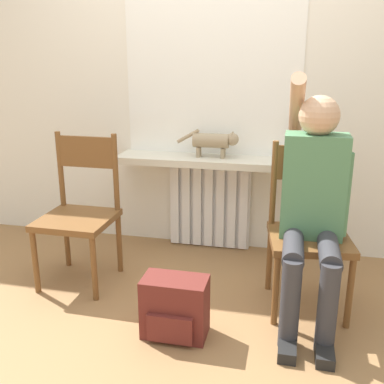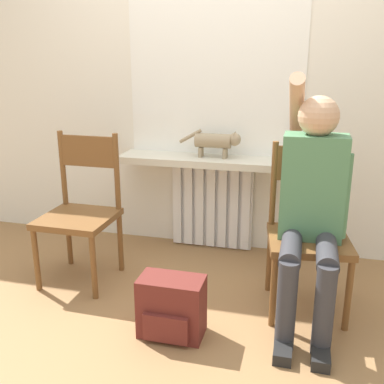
% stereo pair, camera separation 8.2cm
% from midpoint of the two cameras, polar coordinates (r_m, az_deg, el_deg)
% --- Properties ---
extents(ground_plane, '(12.00, 12.00, 0.00)m').
position_cam_midpoint_polar(ground_plane, '(2.58, -3.72, -16.86)').
color(ground_plane, olive).
extents(wall_with_window, '(7.00, 0.06, 2.70)m').
position_cam_midpoint_polar(wall_with_window, '(3.34, 1.97, 15.54)').
color(wall_with_window, white).
rests_on(wall_with_window, ground_plane).
extents(radiator, '(0.62, 0.08, 0.68)m').
position_cam_midpoint_polar(radiator, '(3.44, 1.55, -1.58)').
color(radiator, white).
rests_on(radiator, ground_plane).
extents(windowsill, '(1.32, 0.30, 0.05)m').
position_cam_midpoint_polar(windowsill, '(3.24, 1.25, 3.98)').
color(windowsill, beige).
rests_on(windowsill, radiator).
extents(window_glass, '(1.27, 0.01, 1.17)m').
position_cam_midpoint_polar(window_glass, '(3.30, 1.84, 14.88)').
color(window_glass, white).
rests_on(window_glass, windowsill).
extents(chair_left, '(0.45, 0.45, 0.96)m').
position_cam_midpoint_polar(chair_left, '(2.98, -14.85, -2.24)').
color(chair_left, brown).
rests_on(chair_left, ground_plane).
extents(chair_right, '(0.50, 0.50, 0.96)m').
position_cam_midpoint_polar(chair_right, '(2.66, 13.74, -4.48)').
color(chair_right, brown).
rests_on(chair_right, ground_plane).
extents(person, '(0.36, 0.98, 1.35)m').
position_cam_midpoint_polar(person, '(2.49, 14.26, -0.92)').
color(person, '#333338').
rests_on(person, ground_plane).
extents(cat, '(0.45, 0.10, 0.20)m').
position_cam_midpoint_polar(cat, '(3.21, 2.17, 6.52)').
color(cat, '#9E896B').
rests_on(cat, windowsill).
extents(backpack, '(0.34, 0.22, 0.33)m').
position_cam_midpoint_polar(backpack, '(2.44, -3.19, -14.47)').
color(backpack, maroon).
rests_on(backpack, ground_plane).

